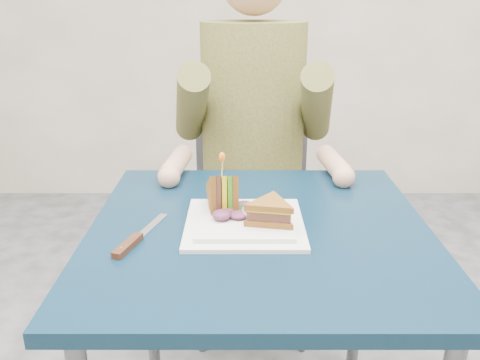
{
  "coord_description": "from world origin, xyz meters",
  "views": [
    {
      "loc": [
        -0.04,
        -1.02,
        1.22
      ],
      "look_at": [
        -0.04,
        0.05,
        0.82
      ],
      "focal_mm": 38.0,
      "sensor_mm": 36.0,
      "label": 1
    }
  ],
  "objects_px": {
    "chair": "(252,186)",
    "sandwich_upright": "(222,196)",
    "table": "(259,258)",
    "fork": "(191,224)",
    "diner": "(253,91)",
    "knife": "(132,242)",
    "sandwich_flat": "(270,212)",
    "plate": "(245,222)"
  },
  "relations": [
    {
      "from": "plate",
      "to": "fork",
      "type": "bearing_deg",
      "value": 177.36
    },
    {
      "from": "fork",
      "to": "knife",
      "type": "bearing_deg",
      "value": -140.35
    },
    {
      "from": "chair",
      "to": "knife",
      "type": "distance_m",
      "value": 0.88
    },
    {
      "from": "diner",
      "to": "plate",
      "type": "xyz_separation_m",
      "value": [
        -0.03,
        -0.62,
        -0.18
      ]
    },
    {
      "from": "plate",
      "to": "sandwich_upright",
      "type": "distance_m",
      "value": 0.08
    },
    {
      "from": "fork",
      "to": "knife",
      "type": "xyz_separation_m",
      "value": [
        -0.11,
        -0.09,
        0.0
      ]
    },
    {
      "from": "diner",
      "to": "fork",
      "type": "bearing_deg",
      "value": -103.98
    },
    {
      "from": "sandwich_upright",
      "to": "chair",
      "type": "bearing_deg",
      "value": 83.09
    },
    {
      "from": "sandwich_flat",
      "to": "plate",
      "type": "bearing_deg",
      "value": 155.56
    },
    {
      "from": "table",
      "to": "plate",
      "type": "xyz_separation_m",
      "value": [
        -0.03,
        0.0,
        0.09
      ]
    },
    {
      "from": "sandwich_upright",
      "to": "fork",
      "type": "xyz_separation_m",
      "value": [
        -0.07,
        -0.04,
        -0.05
      ]
    },
    {
      "from": "chair",
      "to": "table",
      "type": "bearing_deg",
      "value": -90.0
    },
    {
      "from": "sandwich_flat",
      "to": "table",
      "type": "bearing_deg",
      "value": 135.33
    },
    {
      "from": "fork",
      "to": "plate",
      "type": "bearing_deg",
      "value": -2.64
    },
    {
      "from": "chair",
      "to": "sandwich_upright",
      "type": "height_order",
      "value": "chair"
    },
    {
      "from": "chair",
      "to": "plate",
      "type": "relative_size",
      "value": 3.58
    },
    {
      "from": "diner",
      "to": "sandwich_flat",
      "type": "xyz_separation_m",
      "value": [
        0.02,
        -0.64,
        -0.14
      ]
    },
    {
      "from": "diner",
      "to": "knife",
      "type": "relative_size",
      "value": 3.43
    },
    {
      "from": "chair",
      "to": "sandwich_flat",
      "type": "relative_size",
      "value": 6.54
    },
    {
      "from": "table",
      "to": "sandwich_upright",
      "type": "relative_size",
      "value": 5.4
    },
    {
      "from": "diner",
      "to": "sandwich_flat",
      "type": "distance_m",
      "value": 0.66
    },
    {
      "from": "table",
      "to": "fork",
      "type": "xyz_separation_m",
      "value": [
        -0.15,
        0.01,
        0.08
      ]
    },
    {
      "from": "chair",
      "to": "sandwich_upright",
      "type": "distance_m",
      "value": 0.73
    },
    {
      "from": "table",
      "to": "diner",
      "type": "height_order",
      "value": "diner"
    },
    {
      "from": "plate",
      "to": "chair",
      "type": "bearing_deg",
      "value": 87.39
    },
    {
      "from": "table",
      "to": "knife",
      "type": "distance_m",
      "value": 0.29
    },
    {
      "from": "chair",
      "to": "plate",
      "type": "bearing_deg",
      "value": -92.61
    },
    {
      "from": "table",
      "to": "fork",
      "type": "bearing_deg",
      "value": 176.6
    },
    {
      "from": "diner",
      "to": "sandwich_upright",
      "type": "height_order",
      "value": "diner"
    },
    {
      "from": "sandwich_flat",
      "to": "knife",
      "type": "xyz_separation_m",
      "value": [
        -0.29,
        -0.06,
        -0.04
      ]
    },
    {
      "from": "fork",
      "to": "knife",
      "type": "height_order",
      "value": "knife"
    },
    {
      "from": "table",
      "to": "fork",
      "type": "distance_m",
      "value": 0.17
    },
    {
      "from": "table",
      "to": "sandwich_flat",
      "type": "relative_size",
      "value": 5.27
    },
    {
      "from": "sandwich_upright",
      "to": "plate",
      "type": "bearing_deg",
      "value": -42.15
    },
    {
      "from": "chair",
      "to": "sandwich_upright",
      "type": "xyz_separation_m",
      "value": [
        -0.08,
        -0.69,
        0.24
      ]
    },
    {
      "from": "chair",
      "to": "sandwich_upright",
      "type": "bearing_deg",
      "value": -96.91
    },
    {
      "from": "sandwich_flat",
      "to": "fork",
      "type": "xyz_separation_m",
      "value": [
        -0.17,
        0.03,
        -0.04
      ]
    },
    {
      "from": "plate",
      "to": "sandwich_flat",
      "type": "relative_size",
      "value": 1.83
    },
    {
      "from": "chair",
      "to": "fork",
      "type": "bearing_deg",
      "value": -101.88
    },
    {
      "from": "plate",
      "to": "knife",
      "type": "xyz_separation_m",
      "value": [
        -0.23,
        -0.09,
        -0.0
      ]
    },
    {
      "from": "sandwich_upright",
      "to": "fork",
      "type": "height_order",
      "value": "sandwich_upright"
    },
    {
      "from": "plate",
      "to": "fork",
      "type": "height_order",
      "value": "plate"
    }
  ]
}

